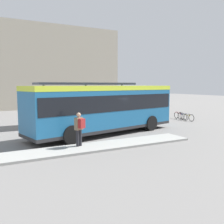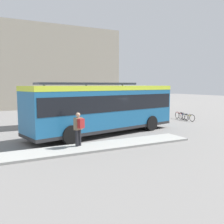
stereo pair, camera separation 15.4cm
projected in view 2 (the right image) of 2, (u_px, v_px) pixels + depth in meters
The scene contains 10 objects.
ground_plane at pixel (105, 134), 17.16m from camera, with size 120.00×120.00×0.00m, color slate.
curb_island at pixel (98, 147), 13.33m from camera, with size 11.18×1.80×0.12m.
city_bus at pixel (105, 106), 16.96m from camera, with size 11.23×4.81×3.29m.
pedestrian_waiting at pixel (79, 127), 13.09m from camera, with size 0.53×0.56×1.78m.
bicycle_yellow at pixel (189, 117), 23.29m from camera, with size 0.48×1.53×0.66m.
bicycle_blue at pixel (184, 116), 23.92m from camera, with size 0.48×1.56×0.68m.
bicycle_red at pixel (180, 115), 24.60m from camera, with size 0.48×1.58×0.69m.
station_shelter at pixel (86, 85), 21.60m from camera, with size 8.52×2.76×3.54m.
potted_planter_near_shelter at pixel (136, 116), 21.34m from camera, with size 0.92×0.92×1.37m.
station_building at pixel (47, 69), 40.45m from camera, with size 19.66×12.55×11.77m.
Camera 2 is at (-7.34, -15.23, 3.33)m, focal length 40.00 mm.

